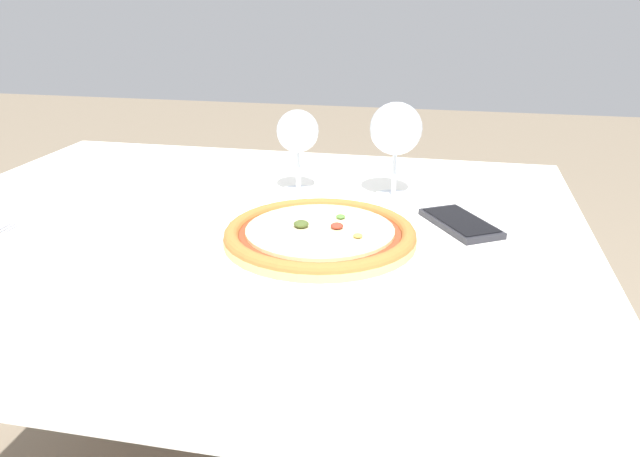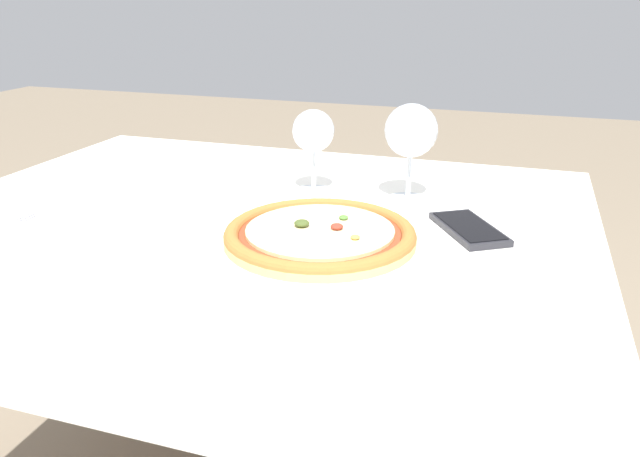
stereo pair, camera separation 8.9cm
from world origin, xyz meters
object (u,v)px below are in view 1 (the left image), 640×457
wine_glass_far_left (298,135)px  dining_table (233,279)px  cell_phone (460,223)px  wine_glass_far_right (396,131)px  pizza_plate (320,237)px

wine_glass_far_left → dining_table: bearing=-108.9°
cell_phone → wine_glass_far_left: bearing=158.9°
wine_glass_far_left → wine_glass_far_right: bearing=3.4°
wine_glass_far_left → cell_phone: bearing=-21.1°
cell_phone → wine_glass_far_right: bearing=134.0°
dining_table → wine_glass_far_left: 0.28m
wine_glass_far_right → wine_glass_far_left: bearing=-176.6°
dining_table → wine_glass_far_right: 0.37m
wine_glass_far_right → dining_table: bearing=-139.9°
cell_phone → dining_table: bearing=-167.8°
wine_glass_far_right → cell_phone: size_ratio=1.07×
pizza_plate → cell_phone: 0.24m
dining_table → wine_glass_far_right: bearing=40.1°
wine_glass_far_left → pizza_plate: bearing=-69.3°
dining_table → pizza_plate: pizza_plate is taller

